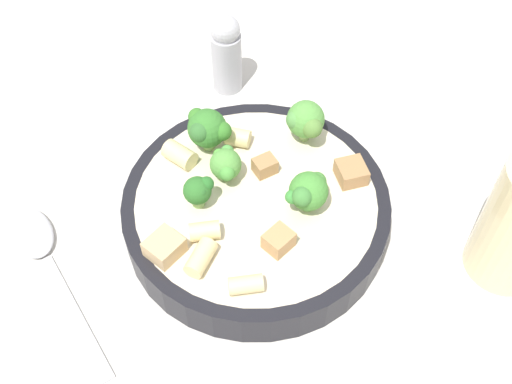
{
  "coord_description": "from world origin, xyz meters",
  "views": [
    {
      "loc": [
        -0.15,
        0.28,
        0.46
      ],
      "look_at": [
        0.0,
        0.0,
        0.04
      ],
      "focal_mm": 45.0,
      "sensor_mm": 36.0,
      "label": 1
    }
  ],
  "objects_px": {
    "rigatoni_0": "(201,258)",
    "chicken_chunk_2": "(164,247)",
    "rigatoni_1": "(246,285)",
    "chicken_chunk_0": "(279,241)",
    "rigatoni_3": "(238,137)",
    "pasta_bowl": "(256,209)",
    "rigatoni_4": "(180,155)",
    "broccoli_floret_4": "(305,120)",
    "chicken_chunk_1": "(351,172)",
    "pepper_shaker": "(226,53)",
    "broccoli_floret_1": "(207,129)",
    "broccoli_floret_2": "(199,190)",
    "spoon": "(41,252)",
    "rigatoni_2": "(205,231)",
    "broccoli_floret_3": "(226,164)",
    "chicken_chunk_3": "(265,166)",
    "broccoli_floret_0": "(308,191)"
  },
  "relations": [
    {
      "from": "broccoli_floret_2",
      "to": "rigatoni_3",
      "type": "distance_m",
      "value": 0.07
    },
    {
      "from": "chicken_chunk_0",
      "to": "chicken_chunk_2",
      "type": "bearing_deg",
      "value": 31.91
    },
    {
      "from": "chicken_chunk_0",
      "to": "spoon",
      "type": "height_order",
      "value": "chicken_chunk_0"
    },
    {
      "from": "rigatoni_0",
      "to": "rigatoni_3",
      "type": "distance_m",
      "value": 0.13
    },
    {
      "from": "broccoli_floret_1",
      "to": "rigatoni_4",
      "type": "xyz_separation_m",
      "value": [
        0.01,
        0.03,
        -0.02
      ]
    },
    {
      "from": "spoon",
      "to": "broccoli_floret_4",
      "type": "bearing_deg",
      "value": -127.9
    },
    {
      "from": "chicken_chunk_3",
      "to": "pepper_shaker",
      "type": "height_order",
      "value": "pepper_shaker"
    },
    {
      "from": "rigatoni_0",
      "to": "chicken_chunk_2",
      "type": "height_order",
      "value": "chicken_chunk_2"
    },
    {
      "from": "broccoli_floret_4",
      "to": "chicken_chunk_1",
      "type": "relative_size",
      "value": 1.68
    },
    {
      "from": "rigatoni_3",
      "to": "chicken_chunk_3",
      "type": "height_order",
      "value": "rigatoni_3"
    },
    {
      "from": "broccoli_floret_2",
      "to": "pepper_shaker",
      "type": "height_order",
      "value": "pepper_shaker"
    },
    {
      "from": "rigatoni_3",
      "to": "pepper_shaker",
      "type": "xyz_separation_m",
      "value": [
        0.06,
        -0.09,
        0.0
      ]
    },
    {
      "from": "broccoli_floret_2",
      "to": "pepper_shaker",
      "type": "relative_size",
      "value": 0.35
    },
    {
      "from": "rigatoni_1",
      "to": "broccoli_floret_3",
      "type": "bearing_deg",
      "value": -52.81
    },
    {
      "from": "broccoli_floret_3",
      "to": "rigatoni_4",
      "type": "height_order",
      "value": "broccoli_floret_3"
    },
    {
      "from": "broccoli_floret_0",
      "to": "chicken_chunk_3",
      "type": "distance_m",
      "value": 0.05
    },
    {
      "from": "rigatoni_0",
      "to": "broccoli_floret_3",
      "type": "bearing_deg",
      "value": -73.45
    },
    {
      "from": "broccoli_floret_2",
      "to": "rigatoni_2",
      "type": "xyz_separation_m",
      "value": [
        -0.02,
        0.03,
        -0.01
      ]
    },
    {
      "from": "chicken_chunk_1",
      "to": "spoon",
      "type": "distance_m",
      "value": 0.27
    },
    {
      "from": "rigatoni_4",
      "to": "broccoli_floret_4",
      "type": "bearing_deg",
      "value": -138.87
    },
    {
      "from": "chicken_chunk_1",
      "to": "broccoli_floret_4",
      "type": "bearing_deg",
      "value": -21.25
    },
    {
      "from": "pasta_bowl",
      "to": "spoon",
      "type": "relative_size",
      "value": 1.3
    },
    {
      "from": "pepper_shaker",
      "to": "rigatoni_0",
      "type": "bearing_deg",
      "value": 114.79
    },
    {
      "from": "chicken_chunk_2",
      "to": "broccoli_floret_2",
      "type": "bearing_deg",
      "value": -89.34
    },
    {
      "from": "rigatoni_2",
      "to": "rigatoni_4",
      "type": "distance_m",
      "value": 0.08
    },
    {
      "from": "rigatoni_3",
      "to": "broccoli_floret_3",
      "type": "bearing_deg",
      "value": 104.75
    },
    {
      "from": "pasta_bowl",
      "to": "rigatoni_3",
      "type": "relative_size",
      "value": 10.54
    },
    {
      "from": "broccoli_floret_4",
      "to": "chicken_chunk_2",
      "type": "xyz_separation_m",
      "value": [
        0.04,
        0.16,
        -0.02
      ]
    },
    {
      "from": "broccoli_floret_2",
      "to": "chicken_chunk_1",
      "type": "xyz_separation_m",
      "value": [
        -0.1,
        -0.08,
        -0.01
      ]
    },
    {
      "from": "pasta_bowl",
      "to": "broccoli_floret_1",
      "type": "bearing_deg",
      "value": -25.75
    },
    {
      "from": "rigatoni_0",
      "to": "rigatoni_1",
      "type": "height_order",
      "value": "rigatoni_0"
    },
    {
      "from": "rigatoni_0",
      "to": "rigatoni_3",
      "type": "relative_size",
      "value": 1.38
    },
    {
      "from": "rigatoni_1",
      "to": "rigatoni_4",
      "type": "relative_size",
      "value": 0.93
    },
    {
      "from": "broccoli_floret_4",
      "to": "rigatoni_3",
      "type": "xyz_separation_m",
      "value": [
        0.05,
        0.03,
        -0.02
      ]
    },
    {
      "from": "chicken_chunk_0",
      "to": "spoon",
      "type": "relative_size",
      "value": 0.12
    },
    {
      "from": "chicken_chunk_1",
      "to": "pepper_shaker",
      "type": "height_order",
      "value": "pepper_shaker"
    },
    {
      "from": "broccoli_floret_0",
      "to": "broccoli_floret_4",
      "type": "height_order",
      "value": "broccoli_floret_4"
    },
    {
      "from": "broccoli_floret_0",
      "to": "rigatoni_4",
      "type": "distance_m",
      "value": 0.12
    },
    {
      "from": "pasta_bowl",
      "to": "rigatoni_4",
      "type": "distance_m",
      "value": 0.08
    },
    {
      "from": "broccoli_floret_4",
      "to": "rigatoni_0",
      "type": "bearing_deg",
      "value": 84.51
    },
    {
      "from": "rigatoni_1",
      "to": "chicken_chunk_0",
      "type": "bearing_deg",
      "value": -95.39
    },
    {
      "from": "broccoli_floret_2",
      "to": "rigatoni_0",
      "type": "distance_m",
      "value": 0.06
    },
    {
      "from": "rigatoni_0",
      "to": "chicken_chunk_2",
      "type": "xyz_separation_m",
      "value": [
        0.03,
        0.01,
        0.0
      ]
    },
    {
      "from": "pasta_bowl",
      "to": "chicken_chunk_0",
      "type": "height_order",
      "value": "chicken_chunk_0"
    },
    {
      "from": "rigatoni_2",
      "to": "rigatoni_3",
      "type": "relative_size",
      "value": 1.13
    },
    {
      "from": "broccoli_floret_1",
      "to": "broccoli_floret_4",
      "type": "relative_size",
      "value": 1.02
    },
    {
      "from": "rigatoni_3",
      "to": "rigatoni_4",
      "type": "height_order",
      "value": "rigatoni_4"
    },
    {
      "from": "rigatoni_4",
      "to": "chicken_chunk_3",
      "type": "xyz_separation_m",
      "value": [
        -0.07,
        -0.02,
        -0.0
      ]
    },
    {
      "from": "broccoli_floret_2",
      "to": "rigatoni_4",
      "type": "xyz_separation_m",
      "value": [
        0.04,
        -0.03,
        -0.01
      ]
    },
    {
      "from": "rigatoni_1",
      "to": "pasta_bowl",
      "type": "bearing_deg",
      "value": -67.19
    }
  ]
}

